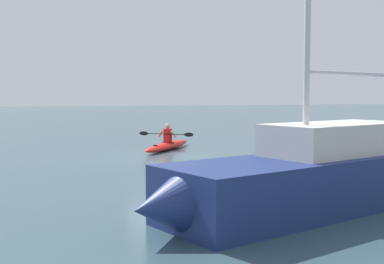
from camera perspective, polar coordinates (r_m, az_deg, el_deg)
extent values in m
plane|color=#334C56|center=(18.42, -3.28, -2.86)|extent=(160.00, 160.00, 0.00)
ellipsoid|color=red|center=(20.95, -2.73, -1.56)|extent=(2.93, 3.92, 0.32)
torus|color=black|center=(20.94, -2.72, -1.17)|extent=(0.71, 0.71, 0.04)
cylinder|color=black|center=(19.73, -4.15, -1.49)|extent=(0.18, 0.18, 0.02)
cylinder|color=red|center=(20.90, -2.74, -0.38)|extent=(0.36, 0.36, 0.55)
sphere|color=tan|center=(20.88, -2.74, 0.68)|extent=(0.21, 0.21, 0.21)
cylinder|color=black|center=(20.71, -2.95, -0.23)|extent=(1.65, 1.14, 0.03)
ellipsoid|color=black|center=(20.36, -0.37, -0.30)|extent=(0.35, 0.26, 0.17)
ellipsoid|color=black|center=(21.10, -5.44, -0.16)|extent=(0.35, 0.26, 0.17)
cylinder|color=tan|center=(20.72, -2.11, -0.21)|extent=(0.32, 0.14, 0.34)
cylinder|color=tan|center=(20.93, -3.53, -0.17)|extent=(0.21, 0.30, 0.34)
cube|color=navy|center=(10.63, 14.60, -5.38)|extent=(7.43, 4.43, 1.06)
cone|color=navy|center=(8.00, -3.71, -8.44)|extent=(1.20, 1.27, 1.01)
cube|color=beige|center=(10.80, 15.89, -0.71)|extent=(3.49, 2.53, 0.64)
cylinder|color=silver|center=(11.30, 18.07, 6.22)|extent=(3.00, 1.24, 0.09)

